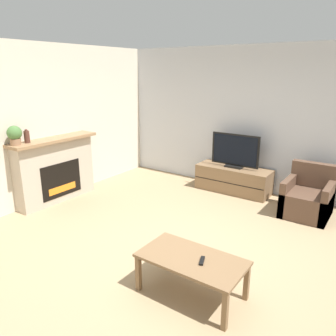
% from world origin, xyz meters
% --- Properties ---
extents(ground_plane, '(24.00, 24.00, 0.00)m').
position_xyz_m(ground_plane, '(0.00, 0.00, 0.00)').
color(ground_plane, '#9E8460').
extents(wall_back, '(12.00, 0.06, 2.70)m').
position_xyz_m(wall_back, '(0.00, 2.83, 1.35)').
color(wall_back, silver).
rests_on(wall_back, ground).
extents(wall_left, '(0.06, 12.00, 2.70)m').
position_xyz_m(wall_left, '(-3.10, 0.00, 1.35)').
color(wall_left, beige).
rests_on(wall_left, ground).
extents(fireplace, '(0.42, 1.58, 1.14)m').
position_xyz_m(fireplace, '(-2.92, 0.29, 0.58)').
color(fireplace, '#B7A893').
rests_on(fireplace, ground).
extents(mantel_vase_left, '(0.09, 0.09, 0.22)m').
position_xyz_m(mantel_vase_left, '(-2.91, -0.18, 1.24)').
color(mantel_vase_left, '#512D23').
rests_on(mantel_vase_left, fireplace).
extents(potted_plant, '(0.22, 0.22, 0.30)m').
position_xyz_m(potted_plant, '(-2.91, -0.38, 1.30)').
color(potted_plant, '#936B4C').
rests_on(potted_plant, fireplace).
extents(tv_stand, '(1.40, 0.52, 0.48)m').
position_xyz_m(tv_stand, '(-0.52, 2.50, 0.24)').
color(tv_stand, brown).
rests_on(tv_stand, ground).
extents(tv, '(0.93, 0.18, 0.64)m').
position_xyz_m(tv, '(-0.52, 2.50, 0.78)').
color(tv, black).
rests_on(tv, tv_stand).
extents(armchair, '(0.70, 0.76, 0.81)m').
position_xyz_m(armchair, '(0.90, 2.20, 0.27)').
color(armchair, brown).
rests_on(armchair, ground).
extents(coffee_table, '(1.08, 0.58, 0.43)m').
position_xyz_m(coffee_table, '(0.39, -0.57, 0.38)').
color(coffee_table, brown).
rests_on(coffee_table, ground).
extents(remote, '(0.09, 0.15, 0.02)m').
position_xyz_m(remote, '(0.51, -0.57, 0.44)').
color(remote, black).
rests_on(remote, coffee_table).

